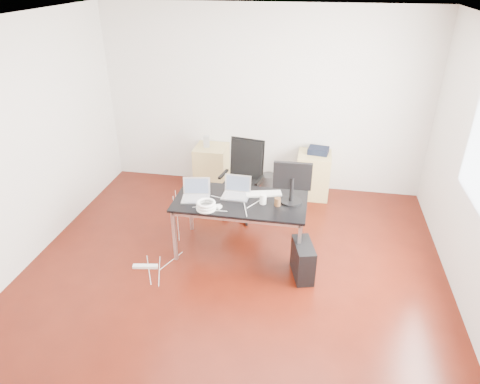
% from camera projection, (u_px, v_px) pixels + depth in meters
% --- Properties ---
extents(room_shell, '(5.00, 5.00, 5.00)m').
position_uv_depth(room_shell, '(234.00, 170.00, 4.37)').
color(room_shell, '#3C0E06').
rests_on(room_shell, ground).
extents(desk, '(1.60, 0.80, 0.73)m').
position_uv_depth(desk, '(240.00, 204.00, 5.20)').
color(desk, black).
rests_on(desk, ground).
extents(office_chair, '(0.55, 0.57, 1.08)m').
position_uv_depth(office_chair, '(243.00, 175.00, 6.07)').
color(office_chair, black).
rests_on(office_chair, ground).
extents(filing_cabinet_left, '(0.50, 0.50, 0.70)m').
position_uv_depth(filing_cabinet_left, '(212.00, 167.00, 6.93)').
color(filing_cabinet_left, tan).
rests_on(filing_cabinet_left, ground).
extents(filing_cabinet_right, '(0.50, 0.50, 0.70)m').
position_uv_depth(filing_cabinet_right, '(313.00, 175.00, 6.67)').
color(filing_cabinet_right, tan).
rests_on(filing_cabinet_right, ground).
extents(pc_tower, '(0.31, 0.49, 0.44)m').
position_uv_depth(pc_tower, '(303.00, 260.00, 4.97)').
color(pc_tower, black).
rests_on(pc_tower, ground).
extents(wastebasket, '(0.27, 0.27, 0.28)m').
position_uv_depth(wastebasket, '(268.00, 183.00, 6.90)').
color(wastebasket, black).
rests_on(wastebasket, ground).
extents(power_strip, '(0.31, 0.11, 0.04)m').
position_uv_depth(power_strip, '(145.00, 266.00, 5.19)').
color(power_strip, white).
rests_on(power_strip, ground).
extents(laptop_left, '(0.37, 0.30, 0.23)m').
position_uv_depth(laptop_left, '(196.00, 194.00, 5.20)').
color(laptop_left, silver).
rests_on(laptop_left, desk).
extents(laptop_right, '(0.34, 0.27, 0.23)m').
position_uv_depth(laptop_right, '(236.00, 191.00, 5.26)').
color(laptop_right, silver).
rests_on(laptop_right, desk).
extents(monitor, '(0.45, 0.26, 0.51)m').
position_uv_depth(monitor, '(292.00, 180.00, 5.02)').
color(monitor, black).
rests_on(monitor, desk).
extents(keyboard, '(0.46, 0.24, 0.02)m').
position_uv_depth(keyboard, '(264.00, 194.00, 5.30)').
color(keyboard, white).
rests_on(keyboard, desk).
extents(cup_white, '(0.09, 0.09, 0.12)m').
position_uv_depth(cup_white, '(263.00, 199.00, 5.08)').
color(cup_white, white).
rests_on(cup_white, desk).
extents(cup_brown, '(0.08, 0.08, 0.10)m').
position_uv_depth(cup_brown, '(277.00, 202.00, 5.04)').
color(cup_brown, '#56361D').
rests_on(cup_brown, desk).
extents(cable_coil, '(0.24, 0.24, 0.11)m').
position_uv_depth(cable_coil, '(206.00, 206.00, 4.96)').
color(cable_coil, white).
rests_on(cable_coil, desk).
extents(power_adapter, '(0.09, 0.09, 0.03)m').
position_uv_depth(power_adapter, '(218.00, 207.00, 5.01)').
color(power_adapter, white).
rests_on(power_adapter, desk).
extents(speaker, '(0.10, 0.09, 0.18)m').
position_uv_depth(speaker, '(206.00, 142.00, 6.72)').
color(speaker, '#9E9E9E').
rests_on(speaker, filing_cabinet_left).
extents(navy_garment, '(0.33, 0.28, 0.09)m').
position_uv_depth(navy_garment, '(318.00, 151.00, 6.51)').
color(navy_garment, black).
rests_on(navy_garment, filing_cabinet_right).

